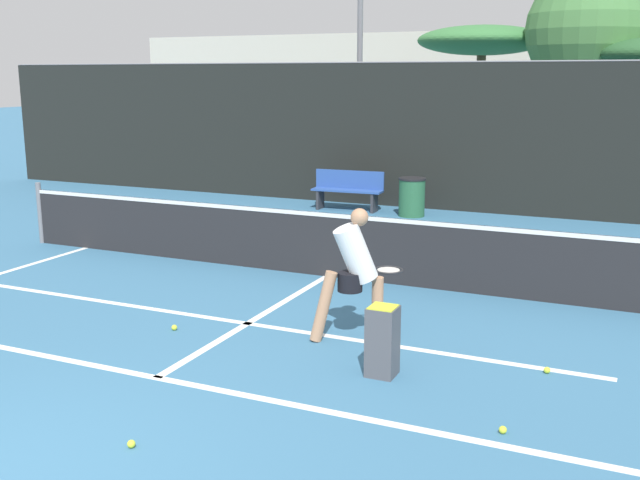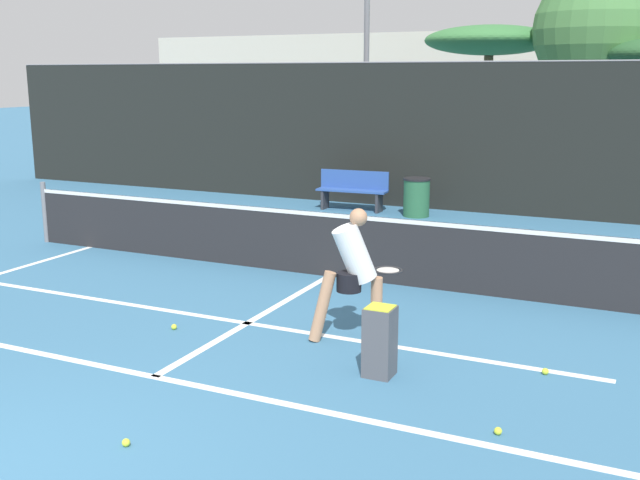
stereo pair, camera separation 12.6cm
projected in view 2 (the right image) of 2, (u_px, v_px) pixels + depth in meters
name	position (u px, v px, depth m)	size (l,w,h in m)	color
court_baseline_near	(154.00, 377.00, 7.35)	(11.00, 0.10, 0.01)	white
court_service_line	(247.00, 323.00, 8.94)	(8.25, 0.10, 0.01)	white
court_center_mark	(259.00, 316.00, 9.19)	(0.10, 4.15, 0.01)	white
net	(329.00, 242.00, 10.91)	(11.09, 0.09, 1.07)	slate
fence_back	(446.00, 137.00, 16.12)	(24.00, 0.06, 3.19)	black
player_practicing	(353.00, 269.00, 8.26)	(0.93, 1.04, 1.49)	tan
tennis_ball_scattered_0	(126.00, 443.00, 5.97)	(0.07, 0.07, 0.07)	#D1E033
tennis_ball_scattered_1	(174.00, 327.00, 8.71)	(0.07, 0.07, 0.07)	#D1E033
tennis_ball_scattered_2	(498.00, 431.00, 6.17)	(0.07, 0.07, 0.07)	#D1E033
tennis_ball_scattered_3	(374.00, 358.00, 7.76)	(0.07, 0.07, 0.07)	#D1E033
tennis_ball_scattered_4	(545.00, 371.00, 7.41)	(0.07, 0.07, 0.07)	#D1E033
ball_hopper	(380.00, 340.00, 7.32)	(0.28, 0.28, 0.71)	#4C4C51
courtside_bench	(353.00, 189.00, 16.32)	(1.58, 0.47, 0.86)	#2D519E
trash_bin	(417.00, 197.00, 15.61)	(0.57, 0.57, 0.81)	#28603D
parked_car	(356.00, 162.00, 20.34)	(1.68, 3.98, 1.35)	black
tree_mid	(489.00, 42.00, 22.73)	(3.93, 3.93, 4.38)	brown
tree_east	(593.00, 30.00, 20.44)	(3.26, 3.26, 5.73)	brown
building_far	(553.00, 90.00, 29.42)	(36.00, 2.40, 4.60)	beige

